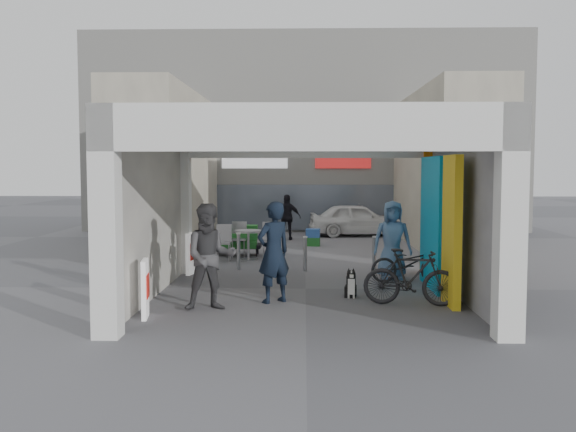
{
  "coord_description": "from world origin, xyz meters",
  "views": [
    {
      "loc": [
        -0.03,
        -13.47,
        2.56
      ],
      "look_at": [
        -0.4,
        1.0,
        1.47
      ],
      "focal_mm": 40.0,
      "sensor_mm": 36.0,
      "label": 1
    }
  ],
  "objects_px": {
    "border_collie": "(351,286)",
    "cafe_set": "(245,246)",
    "bicycle_rear": "(411,277)",
    "man_crates": "(287,217)",
    "produce_stand": "(238,243)",
    "man_elderly": "(392,240)",
    "bicycle_front": "(409,263)",
    "man_back_turned": "(210,257)",
    "white_van": "(357,220)",
    "man_with_dog": "(274,252)"
  },
  "relations": [
    {
      "from": "man_with_dog",
      "to": "man_crates",
      "type": "distance_m",
      "value": 10.65
    },
    {
      "from": "bicycle_front",
      "to": "white_van",
      "type": "distance_m",
      "value": 9.94
    },
    {
      "from": "man_with_dog",
      "to": "bicycle_rear",
      "type": "height_order",
      "value": "man_with_dog"
    },
    {
      "from": "man_elderly",
      "to": "man_crates",
      "type": "xyz_separation_m",
      "value": [
        -2.63,
        7.96,
        -0.09
      ]
    },
    {
      "from": "border_collie",
      "to": "cafe_set",
      "type": "bearing_deg",
      "value": 124.91
    },
    {
      "from": "border_collie",
      "to": "man_with_dog",
      "type": "distance_m",
      "value": 1.75
    },
    {
      "from": "man_crates",
      "to": "bicycle_rear",
      "type": "height_order",
      "value": "man_crates"
    },
    {
      "from": "man_back_turned",
      "to": "white_van",
      "type": "xyz_separation_m",
      "value": [
        3.7,
        12.77,
        -0.34
      ]
    },
    {
      "from": "bicycle_front",
      "to": "border_collie",
      "type": "bearing_deg",
      "value": 136.8
    },
    {
      "from": "man_elderly",
      "to": "bicycle_rear",
      "type": "bearing_deg",
      "value": -92.37
    },
    {
      "from": "man_crates",
      "to": "man_back_turned",
      "type": "bearing_deg",
      "value": 87.38
    },
    {
      "from": "border_collie",
      "to": "white_van",
      "type": "height_order",
      "value": "white_van"
    },
    {
      "from": "bicycle_rear",
      "to": "produce_stand",
      "type": "bearing_deg",
      "value": 39.46
    },
    {
      "from": "man_crates",
      "to": "white_van",
      "type": "bearing_deg",
      "value": -147.75
    },
    {
      "from": "cafe_set",
      "to": "man_crates",
      "type": "height_order",
      "value": "man_crates"
    },
    {
      "from": "man_with_dog",
      "to": "bicycle_rear",
      "type": "relative_size",
      "value": 1.09
    },
    {
      "from": "produce_stand",
      "to": "bicycle_rear",
      "type": "relative_size",
      "value": 0.75
    },
    {
      "from": "produce_stand",
      "to": "man_crates",
      "type": "relative_size",
      "value": 0.82
    },
    {
      "from": "border_collie",
      "to": "man_elderly",
      "type": "height_order",
      "value": "man_elderly"
    },
    {
      "from": "produce_stand",
      "to": "man_back_turned",
      "type": "relative_size",
      "value": 0.69
    },
    {
      "from": "bicycle_rear",
      "to": "white_van",
      "type": "xyz_separation_m",
      "value": [
        0.01,
        12.31,
        0.09
      ]
    },
    {
      "from": "man_elderly",
      "to": "bicycle_rear",
      "type": "relative_size",
      "value": 1.02
    },
    {
      "from": "man_with_dog",
      "to": "bicycle_front",
      "type": "height_order",
      "value": "man_with_dog"
    },
    {
      "from": "cafe_set",
      "to": "bicycle_rear",
      "type": "distance_m",
      "value": 7.18
    },
    {
      "from": "produce_stand",
      "to": "white_van",
      "type": "height_order",
      "value": "white_van"
    },
    {
      "from": "white_van",
      "to": "man_back_turned",
      "type": "bearing_deg",
      "value": 159.63
    },
    {
      "from": "border_collie",
      "to": "man_with_dog",
      "type": "relative_size",
      "value": 0.31
    },
    {
      "from": "border_collie",
      "to": "man_crates",
      "type": "distance_m",
      "value": 10.27
    },
    {
      "from": "bicycle_front",
      "to": "white_van",
      "type": "relative_size",
      "value": 0.46
    },
    {
      "from": "man_elderly",
      "to": "white_van",
      "type": "height_order",
      "value": "man_elderly"
    },
    {
      "from": "white_van",
      "to": "border_collie",
      "type": "bearing_deg",
      "value": 170.48
    },
    {
      "from": "cafe_set",
      "to": "produce_stand",
      "type": "distance_m",
      "value": 0.7
    },
    {
      "from": "man_back_turned",
      "to": "cafe_set",
      "type": "bearing_deg",
      "value": 77.38
    },
    {
      "from": "produce_stand",
      "to": "man_back_turned",
      "type": "bearing_deg",
      "value": -97.25
    },
    {
      "from": "man_back_turned",
      "to": "border_collie",
      "type": "bearing_deg",
      "value": 11.42
    },
    {
      "from": "bicycle_front",
      "to": "produce_stand",
      "type": "bearing_deg",
      "value": 40.78
    },
    {
      "from": "cafe_set",
      "to": "man_back_turned",
      "type": "xyz_separation_m",
      "value": [
        -0.01,
        -6.62,
        0.61
      ]
    },
    {
      "from": "cafe_set",
      "to": "bicycle_front",
      "type": "relative_size",
      "value": 0.99
    },
    {
      "from": "cafe_set",
      "to": "man_back_turned",
      "type": "distance_m",
      "value": 6.65
    },
    {
      "from": "bicycle_rear",
      "to": "man_crates",
      "type": "bearing_deg",
      "value": 22.95
    },
    {
      "from": "man_with_dog",
      "to": "man_back_turned",
      "type": "xyz_separation_m",
      "value": [
        -1.12,
        -0.66,
        -0.0
      ]
    },
    {
      "from": "border_collie",
      "to": "produce_stand",
      "type": "bearing_deg",
      "value": 124.39
    },
    {
      "from": "cafe_set",
      "to": "produce_stand",
      "type": "xyz_separation_m",
      "value": [
        -0.25,
        0.66,
        -0.01
      ]
    },
    {
      "from": "man_elderly",
      "to": "bicycle_rear",
      "type": "xyz_separation_m",
      "value": [
        -0.04,
        -2.88,
        -0.37
      ]
    },
    {
      "from": "produce_stand",
      "to": "white_van",
      "type": "bearing_deg",
      "value": 45.22
    },
    {
      "from": "cafe_set",
      "to": "man_crates",
      "type": "xyz_separation_m",
      "value": [
        1.09,
        4.68,
        0.46
      ]
    },
    {
      "from": "man_back_turned",
      "to": "white_van",
      "type": "bearing_deg",
      "value": 61.28
    },
    {
      "from": "man_with_dog",
      "to": "bicycle_rear",
      "type": "distance_m",
      "value": 2.62
    },
    {
      "from": "cafe_set",
      "to": "border_collie",
      "type": "relative_size",
      "value": 2.8
    },
    {
      "from": "cafe_set",
      "to": "border_collie",
      "type": "bearing_deg",
      "value": -64.4
    }
  ]
}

